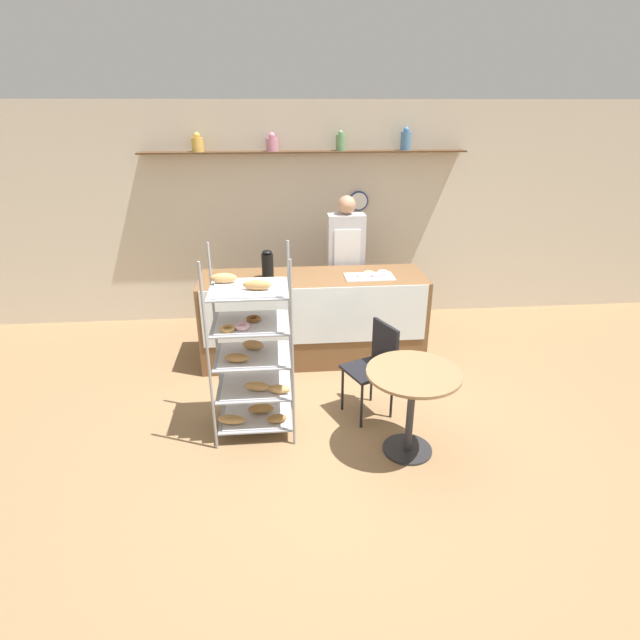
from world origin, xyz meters
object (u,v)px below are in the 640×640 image
(cafe_chair, at_px, (376,360))
(coffee_carafe, at_px, (268,265))
(pastry_rack, at_px, (252,357))
(person_worker, at_px, (346,262))
(cafe_table, at_px, (412,392))
(donut_tray_counter, at_px, (371,275))

(cafe_chair, relative_size, coffee_carafe, 2.86)
(pastry_rack, xyz_separation_m, coffee_carafe, (0.14, 1.32, 0.40))
(person_worker, height_order, coffee_carafe, person_worker)
(cafe_table, distance_m, donut_tray_counter, 1.74)
(cafe_chair, distance_m, coffee_carafe, 1.59)
(person_worker, bearing_deg, cafe_chair, -88.37)
(cafe_table, relative_size, donut_tray_counter, 1.44)
(pastry_rack, distance_m, person_worker, 2.16)
(donut_tray_counter, bearing_deg, coffee_carafe, 177.31)
(coffee_carafe, bearing_deg, cafe_chair, -50.13)
(cafe_chair, bearing_deg, cafe_table, -7.78)
(cafe_table, xyz_separation_m, donut_tray_counter, (-0.03, 1.69, 0.41))
(pastry_rack, bearing_deg, cafe_table, -18.66)
(pastry_rack, bearing_deg, donut_tray_counter, 45.89)
(pastry_rack, distance_m, donut_tray_counter, 1.78)
(pastry_rack, xyz_separation_m, cafe_table, (1.26, -0.42, -0.15))
(coffee_carafe, height_order, donut_tray_counter, coffee_carafe)
(person_worker, bearing_deg, pastry_rack, -118.87)
(pastry_rack, height_order, cafe_table, pastry_rack)
(pastry_rack, bearing_deg, cafe_chair, 9.24)
(pastry_rack, relative_size, cafe_chair, 1.86)
(person_worker, relative_size, cafe_chair, 1.97)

